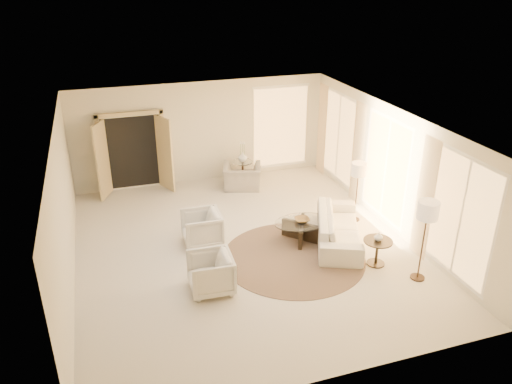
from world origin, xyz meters
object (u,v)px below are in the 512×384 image
object	(u,v)px
armchair_left	(202,227)
coffee_table	(302,228)
floor_lamp_far	(428,214)
end_vase	(379,237)
accent_chair	(242,173)
floor_lamp_near	(359,172)
armchair_right	(211,271)
end_table	(377,248)
sofa	(339,227)
bowl	(302,220)
side_table	(243,170)
side_vase	(243,157)

from	to	relation	value
armchair_left	coffee_table	world-z (taller)	armchair_left
floor_lamp_far	end_vase	size ratio (longest dim) A/B	9.29
accent_chair	floor_lamp_near	xyz separation A→B (m)	(2.03, -2.66, 0.81)
armchair_left	end_vase	size ratio (longest dim) A/B	4.65
armchair_right	accent_chair	distance (m)	4.77
coffee_table	end_vase	bearing A→B (deg)	-52.40
armchair_left	floor_lamp_far	size ratio (longest dim) A/B	0.50
end_table	floor_lamp_near	world-z (taller)	floor_lamp_near
sofa	armchair_left	distance (m)	3.01
armchair_right	end_vase	world-z (taller)	armchair_right
sofa	floor_lamp_far	bearing A→B (deg)	-131.92
floor_lamp_far	bowl	size ratio (longest dim) A/B	5.08
accent_chair	floor_lamp_near	distance (m)	3.44
coffee_table	bowl	distance (m)	0.21
end_table	floor_lamp_far	size ratio (longest dim) A/B	0.35
side_table	floor_lamp_far	xyz separation A→B (m)	(1.91, -5.56, 1.02)
armchair_left	side_vase	size ratio (longest dim) A/B	3.13
armchair_right	end_vase	bearing A→B (deg)	90.02
sofa	side_vase	bearing A→B (deg)	39.37
sofa	armchair_right	world-z (taller)	armchair_right
coffee_table	floor_lamp_far	bearing A→B (deg)	-52.85
sofa	end_table	world-z (taller)	sofa
floor_lamp_far	end_vase	bearing A→B (deg)	126.25
end_table	side_table	distance (m)	5.05
armchair_right	coffee_table	xyz separation A→B (m)	(2.35, 1.22, -0.12)
armchair_right	armchair_left	bearing A→B (deg)	175.89
floor_lamp_near	side_vase	world-z (taller)	floor_lamp_near
floor_lamp_far	armchair_left	bearing A→B (deg)	144.89
sofa	armchair_left	size ratio (longest dim) A/B	2.76
floor_lamp_far	side_vase	distance (m)	5.92
armchair_right	floor_lamp_far	xyz separation A→B (m)	(3.94, -0.87, 1.00)
armchair_right	bowl	world-z (taller)	armchair_right
sofa	coffee_table	world-z (taller)	sofa
end_vase	floor_lamp_near	bearing A→B (deg)	74.59
armchair_left	floor_lamp_near	world-z (taller)	floor_lamp_near
sofa	end_table	bearing A→B (deg)	-140.72
coffee_table	bowl	xyz separation A→B (m)	(0.00, 0.00, 0.21)
accent_chair	floor_lamp_far	xyz separation A→B (m)	(2.03, -5.24, 0.97)
accent_chair	bowl	bearing A→B (deg)	115.68
accent_chair	end_vase	bearing A→B (deg)	126.13
accent_chair	coffee_table	bearing A→B (deg)	115.68
accent_chair	side_table	size ratio (longest dim) A/B	1.56
coffee_table	floor_lamp_near	distance (m)	1.92
accent_chair	side_vase	bearing A→B (deg)	-91.42
sofa	accent_chair	size ratio (longest dim) A/B	2.26
armchair_right	accent_chair	size ratio (longest dim) A/B	0.81
side_vase	armchair_right	bearing A→B (deg)	-113.37
end_table	end_vase	xyz separation A→B (m)	(-0.00, 0.00, 0.26)
floor_lamp_near	end_vase	distance (m)	2.04
coffee_table	side_table	distance (m)	3.48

